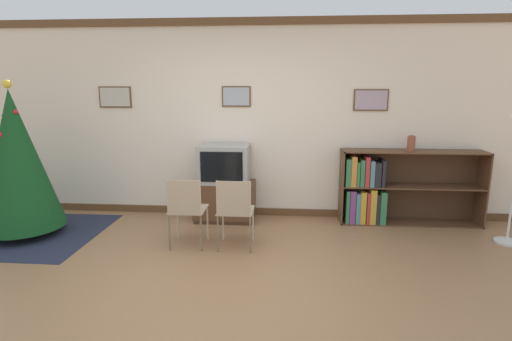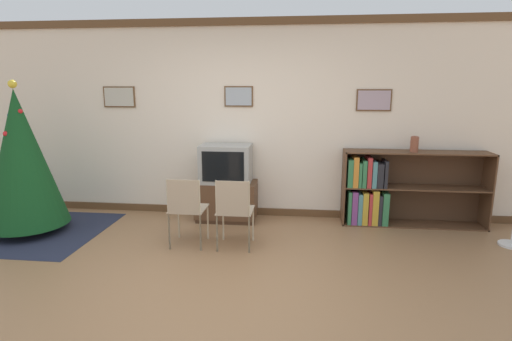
# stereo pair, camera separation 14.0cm
# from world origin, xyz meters

# --- Properties ---
(ground_plane) EXTENTS (24.00, 24.00, 0.00)m
(ground_plane) POSITION_xyz_m (0.00, 0.00, 0.00)
(ground_plane) COLOR #936B47
(wall_back) EXTENTS (9.14, 0.11, 2.70)m
(wall_back) POSITION_xyz_m (-0.00, 2.25, 1.35)
(wall_back) COLOR silver
(wall_back) RESTS_ON ground_plane
(area_rug) EXTENTS (1.82, 1.62, 0.01)m
(area_rug) POSITION_xyz_m (-2.62, 1.20, 0.00)
(area_rug) COLOR #23283D
(area_rug) RESTS_ON ground_plane
(christmas_tree) EXTENTS (0.97, 0.97, 1.88)m
(christmas_tree) POSITION_xyz_m (-2.62, 1.20, 0.94)
(christmas_tree) COLOR maroon
(christmas_tree) RESTS_ON area_rug
(tv_console) EXTENTS (0.82, 0.46, 0.54)m
(tv_console) POSITION_xyz_m (-0.21, 1.95, 0.27)
(tv_console) COLOR #412A1A
(tv_console) RESTS_ON ground_plane
(television) EXTENTS (0.68, 0.45, 0.51)m
(television) POSITION_xyz_m (-0.21, 1.95, 0.79)
(television) COLOR #9E9E99
(television) RESTS_ON tv_console
(folding_chair_left) EXTENTS (0.40, 0.40, 0.82)m
(folding_chair_left) POSITION_xyz_m (-0.49, 0.95, 0.47)
(folding_chair_left) COLOR tan
(folding_chair_left) RESTS_ON ground_plane
(folding_chair_right) EXTENTS (0.40, 0.40, 0.82)m
(folding_chair_right) POSITION_xyz_m (0.06, 0.95, 0.47)
(folding_chair_right) COLOR tan
(folding_chair_right) RESTS_ON ground_plane
(bookshelf) EXTENTS (1.85, 0.36, 0.99)m
(bookshelf) POSITION_xyz_m (1.93, 2.01, 0.47)
(bookshelf) COLOR brown
(bookshelf) RESTS_ON ground_plane
(vase) EXTENTS (0.10, 0.10, 0.20)m
(vase) POSITION_xyz_m (2.23, 1.97, 1.09)
(vase) COLOR brown
(vase) RESTS_ON bookshelf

